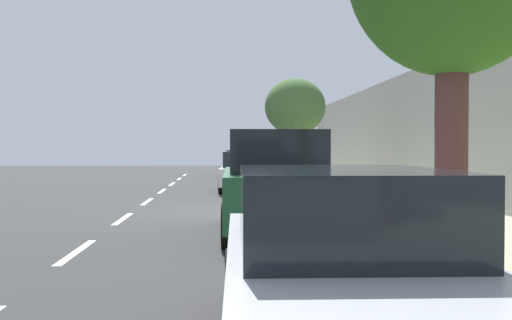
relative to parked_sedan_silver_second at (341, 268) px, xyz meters
name	(u,v)px	position (x,y,z in m)	size (l,w,h in m)	color
ground	(238,211)	(-0.53, 10.48, -0.75)	(75.21, 75.21, 0.00)	#303030
sidewalk	(382,208)	(3.33, 10.48, -0.68)	(4.37, 47.01, 0.14)	#AEAF8A
curb_edge	(298,208)	(1.06, 10.48, -0.68)	(0.16, 47.01, 0.14)	gray
lane_stripe_centre	(123,219)	(-3.28, 9.08, -0.75)	(0.14, 44.20, 0.01)	white
lane_stripe_bike_edge	(243,211)	(-0.41, 10.48, -0.75)	(0.12, 47.01, 0.01)	white
building_facade	(472,130)	(5.76, 10.48, 1.41)	(0.50, 47.01, 4.33)	gray
parked_sedan_silver_second	(341,268)	(0.00, 0.00, 0.00)	(1.91, 4.44, 1.52)	#B7BABF
parked_suv_green_mid	(274,182)	(0.06, 6.50, 0.27)	(2.03, 4.73, 1.99)	#1E512D
parked_sedan_white_far	(244,171)	(-0.12, 17.48, 0.00)	(1.98, 4.47, 1.52)	white
parked_sedan_dark_blue_farthest	(239,163)	(0.04, 29.92, 0.00)	(1.87, 4.42, 1.52)	navy
bicycle_at_curb	(279,196)	(0.60, 11.07, -0.39)	(1.57, 0.79, 0.73)	black
cyclist_with_backpack	(289,171)	(0.82, 10.63, 0.30)	(0.50, 0.59, 1.72)	#C6B284
street_tree_far_end	(295,107)	(1.94, 18.03, 2.54)	(2.42, 2.42, 4.30)	brown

